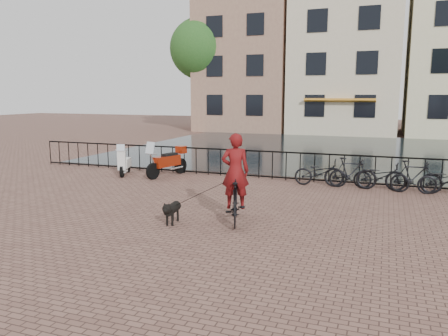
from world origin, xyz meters
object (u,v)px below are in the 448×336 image
(dog, at_px, (172,211))
(scooter, at_px, (125,158))
(cyclist, at_px, (235,183))
(motorcycle, at_px, (167,158))

(dog, bearing_deg, scooter, 124.96)
(cyclist, bearing_deg, motorcycle, -66.19)
(dog, relative_size, scooter, 0.63)
(scooter, bearing_deg, dog, -68.40)
(motorcycle, bearing_deg, dog, -45.39)
(motorcycle, distance_m, scooter, 1.68)
(dog, relative_size, motorcycle, 0.44)
(cyclist, relative_size, motorcycle, 1.25)
(dog, bearing_deg, motorcycle, 111.59)
(cyclist, relative_size, scooter, 1.78)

